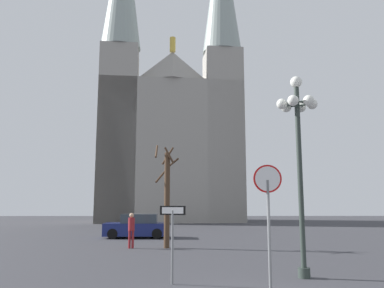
{
  "coord_description": "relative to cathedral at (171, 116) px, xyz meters",
  "views": [
    {
      "loc": [
        -1.41,
        -8.42,
        2.2
      ],
      "look_at": [
        -1.08,
        19.89,
        6.53
      ],
      "focal_mm": 36.22,
      "sensor_mm": 36.0,
      "label": 1
    }
  ],
  "objects": [
    {
      "name": "street_lamp",
      "position": [
        5.57,
        -35.24,
        -8.72
      ],
      "size": [
        1.3,
        1.17,
        6.22
      ],
      "color": "#2D3833",
      "rests_on": "ground"
    },
    {
      "name": "pedestrian_walking",
      "position": [
        -0.68,
        -27.52,
        -11.91
      ],
      "size": [
        0.32,
        0.32,
        1.71
      ],
      "color": "maroon",
      "rests_on": "ground"
    },
    {
      "name": "cathedral",
      "position": [
        0.0,
        0.0,
        0.0
      ],
      "size": [
        17.82,
        11.63,
        40.22
      ],
      "color": "gray",
      "rests_on": "ground"
    },
    {
      "name": "bare_tree",
      "position": [
        1.05,
        -27.41,
        -10.33
      ],
      "size": [
        1.23,
        1.22,
        5.23
      ],
      "color": "#473323",
      "rests_on": "ground"
    },
    {
      "name": "parked_car_near_navy",
      "position": [
        -1.14,
        -21.65,
        -12.24
      ],
      "size": [
        4.08,
        1.98,
        1.51
      ],
      "color": "navy",
      "rests_on": "ground"
    },
    {
      "name": "stop_sign",
      "position": [
        4.19,
        -37.01,
        -10.74
      ],
      "size": [
        0.73,
        0.11,
        3.2
      ],
      "color": "slate",
      "rests_on": "ground"
    },
    {
      "name": "one_way_arrow_sign",
      "position": [
        1.68,
        -36.08,
        -11.55
      ],
      "size": [
        0.73,
        0.2,
        2.12
      ],
      "color": "slate",
      "rests_on": "ground"
    }
  ]
}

